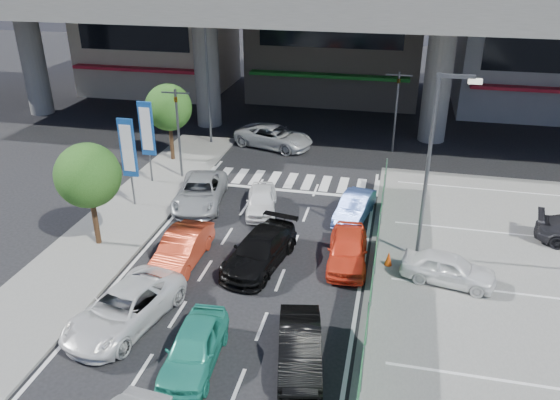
% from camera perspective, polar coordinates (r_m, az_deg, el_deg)
% --- Properties ---
extents(ground, '(120.00, 120.00, 0.00)m').
position_cam_1_polar(ground, '(20.35, -6.39, -12.38)').
color(ground, black).
rests_on(ground, ground).
extents(parking_lot, '(12.00, 28.00, 0.06)m').
position_cam_1_polar(parking_lot, '(21.79, 24.85, -11.99)').
color(parking_lot, slate).
rests_on(parking_lot, ground).
extents(sidewalk_left, '(4.00, 30.00, 0.12)m').
position_cam_1_polar(sidewalk_left, '(26.02, -18.37, -4.34)').
color(sidewalk_left, slate).
rests_on(sidewalk_left, ground).
extents(fence_run, '(0.16, 22.00, 1.80)m').
position_cam_1_polar(fence_run, '(19.80, 9.39, -10.56)').
color(fence_run, '#1B512C').
rests_on(fence_run, ground).
extents(expressway, '(64.00, 14.00, 10.75)m').
position_cam_1_polar(expressway, '(37.68, 4.16, 19.87)').
color(expressway, slate).
rests_on(expressway, ground).
extents(building_west, '(12.00, 10.90, 13.00)m').
position_cam_1_polar(building_west, '(52.12, -12.70, 18.41)').
color(building_west, '#ACA38A').
rests_on(building_west, ground).
extents(building_center, '(14.00, 10.90, 15.00)m').
position_cam_1_polar(building_center, '(48.63, 6.21, 19.56)').
color(building_center, gray).
rests_on(building_center, ground).
extents(building_east, '(12.00, 10.90, 12.00)m').
position_cam_1_polar(building_east, '(48.60, 25.77, 15.52)').
color(building_east, gray).
rests_on(building_east, ground).
extents(traffic_light_left, '(1.60, 1.24, 5.20)m').
position_cam_1_polar(traffic_light_left, '(30.75, -10.73, 9.02)').
color(traffic_light_left, '#595B60').
rests_on(traffic_light_left, ground).
extents(traffic_light_right, '(1.60, 1.24, 5.20)m').
position_cam_1_polar(traffic_light_right, '(35.13, 12.20, 10.95)').
color(traffic_light_right, '#595B60').
rests_on(traffic_light_right, ground).
extents(street_lamp_right, '(1.65, 0.22, 8.00)m').
position_cam_1_polar(street_lamp_right, '(22.49, 15.78, 4.57)').
color(street_lamp_right, '#595B60').
rests_on(street_lamp_right, ground).
extents(street_lamp_left, '(1.65, 0.22, 8.00)m').
position_cam_1_polar(street_lamp_left, '(36.00, -7.33, 13.03)').
color(street_lamp_left, '#595B60').
rests_on(street_lamp_left, ground).
extents(signboard_near, '(0.80, 0.14, 4.70)m').
position_cam_1_polar(signboard_near, '(28.02, -15.59, 5.00)').
color(signboard_near, '#595B60').
rests_on(signboard_near, ground).
extents(signboard_far, '(0.80, 0.14, 4.70)m').
position_cam_1_polar(signboard_far, '(30.71, -13.74, 7.00)').
color(signboard_far, '#595B60').
rests_on(signboard_far, ground).
extents(tree_near, '(2.80, 2.80, 4.80)m').
position_cam_1_polar(tree_near, '(24.61, -19.42, 2.40)').
color(tree_near, '#382314').
rests_on(tree_near, ground).
extents(tree_far, '(2.80, 2.80, 4.80)m').
position_cam_1_polar(tree_far, '(33.72, -11.57, 9.44)').
color(tree_far, '#382314').
rests_on(tree_far, ground).
extents(sedan_white_mid_left, '(3.30, 5.34, 1.38)m').
position_cam_1_polar(sedan_white_mid_left, '(20.41, -15.94, -10.82)').
color(sedan_white_mid_left, white).
rests_on(sedan_white_mid_left, ground).
extents(taxi_teal_mid, '(1.82, 4.01, 1.34)m').
position_cam_1_polar(taxi_teal_mid, '(18.29, -8.96, -14.98)').
color(taxi_teal_mid, teal).
rests_on(taxi_teal_mid, ground).
extents(hatch_black_mid_right, '(2.07, 4.05, 1.27)m').
position_cam_1_polar(hatch_black_mid_right, '(18.16, 2.09, -15.08)').
color(hatch_black_mid_right, black).
rests_on(hatch_black_mid_right, ground).
extents(taxi_orange_left, '(1.52, 4.21, 1.38)m').
position_cam_1_polar(taxi_orange_left, '(23.45, -10.21, -5.03)').
color(taxi_orange_left, red).
rests_on(taxi_orange_left, ground).
extents(sedan_black_mid, '(2.78, 5.03, 1.38)m').
position_cam_1_polar(sedan_black_mid, '(22.97, -2.11, -5.28)').
color(sedan_black_mid, black).
rests_on(sedan_black_mid, ground).
extents(taxi_orange_right, '(1.88, 4.15, 1.38)m').
position_cam_1_polar(taxi_orange_right, '(23.23, 7.08, -5.11)').
color(taxi_orange_right, '#F64121').
rests_on(taxi_orange_right, ground).
extents(wagon_silver_front_left, '(3.06, 5.26, 1.38)m').
position_cam_1_polar(wagon_silver_front_left, '(28.43, -8.35, 0.82)').
color(wagon_silver_front_left, '#9C9FA2').
rests_on(wagon_silver_front_left, ground).
extents(sedan_white_front_mid, '(2.15, 3.84, 1.23)m').
position_cam_1_polar(sedan_white_front_mid, '(27.43, -1.96, -0.03)').
color(sedan_white_front_mid, white).
rests_on(sedan_white_front_mid, ground).
extents(kei_truck_front_right, '(1.92, 3.87, 1.22)m').
position_cam_1_polar(kei_truck_front_right, '(27.00, 7.82, -0.73)').
color(kei_truck_front_right, '#5476D2').
rests_on(kei_truck_front_right, ground).
extents(crossing_wagon_silver, '(5.68, 3.81, 1.45)m').
position_cam_1_polar(crossing_wagon_silver, '(36.21, -0.63, 6.64)').
color(crossing_wagon_silver, '#B3B6BA').
rests_on(crossing_wagon_silver, ground).
extents(parked_sedan_white, '(3.88, 2.14, 1.25)m').
position_cam_1_polar(parked_sedan_white, '(22.79, 17.19, -6.83)').
color(parked_sedan_white, white).
rests_on(parked_sedan_white, parking_lot).
extents(traffic_cone, '(0.36, 0.36, 0.63)m').
position_cam_1_polar(traffic_cone, '(23.46, 11.27, -6.01)').
color(traffic_cone, '#EE480D').
rests_on(traffic_cone, parking_lot).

